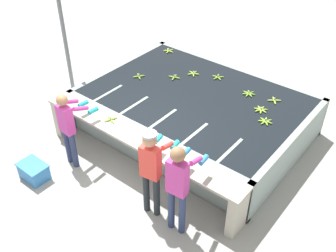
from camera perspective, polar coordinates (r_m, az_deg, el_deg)
The scene contains 19 objects.
ground_plane at distance 7.45m, azimuth -5.47°, elevation -7.81°, with size 80.00×80.00×0.00m, color #999993.
wash_tank at distance 8.38m, azimuth 3.87°, elevation 1.86°, with size 4.44×3.18×0.88m.
work_ledge at distance 7.15m, azimuth -4.52°, elevation -3.27°, with size 4.44×0.45×0.88m.
worker_0 at distance 7.42m, azimuth -14.29°, elevation 0.30°, with size 0.46×0.72×1.58m.
worker_1 at distance 6.18m, azimuth -2.40°, elevation -5.75°, with size 0.48×0.74×1.69m.
worker_2 at distance 5.91m, azimuth 1.52°, elevation -8.12°, with size 0.45×0.73×1.71m.
banana_bunch_floating_0 at distance 8.80m, azimuth -4.25°, elevation 7.21°, with size 0.25×0.25×0.08m.
banana_bunch_floating_1 at distance 7.56m, azimuth 13.96°, elevation 0.69°, with size 0.28×0.28×0.08m.
banana_bunch_floating_2 at distance 8.91m, azimuth 3.70°, elevation 7.61°, with size 0.28×0.27×0.08m.
banana_bunch_floating_3 at distance 8.81m, azimuth 7.25°, elevation 7.05°, with size 0.27×0.27×0.08m.
banana_bunch_floating_4 at distance 8.22m, azimuth 15.16°, elevation 3.61°, with size 0.24×0.24×0.08m.
banana_bunch_floating_5 at distance 9.92m, azimuth 0.10°, elevation 10.87°, with size 0.27×0.28×0.08m.
banana_bunch_floating_6 at distance 8.32m, azimuth 11.63°, elevation 4.64°, with size 0.28×0.28×0.08m.
banana_bunch_floating_7 at distance 7.87m, azimuth 13.32°, elevation 2.33°, with size 0.28×0.28×0.08m.
banana_bunch_floating_8 at distance 8.74m, azimuth 0.93°, elevation 7.10°, with size 0.28×0.28×0.08m.
banana_bunch_ledge_0 at distance 7.46m, azimuth -8.31°, elevation 0.95°, with size 0.27×0.27×0.08m.
knife_0 at distance 6.75m, azimuth -2.24°, elevation -3.10°, with size 0.29×0.24×0.02m.
crate at distance 7.76m, azimuth -18.90°, elevation -6.23°, with size 0.55×0.39×0.32m.
support_post_left at distance 9.27m, azimuth -14.81°, elevation 12.55°, with size 0.09×0.09×3.20m.
Camera 1 is at (3.87, -3.69, 5.19)m, focal length 42.00 mm.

